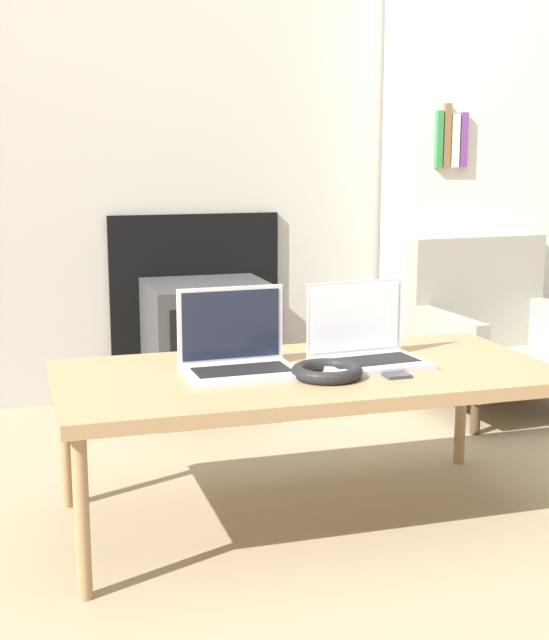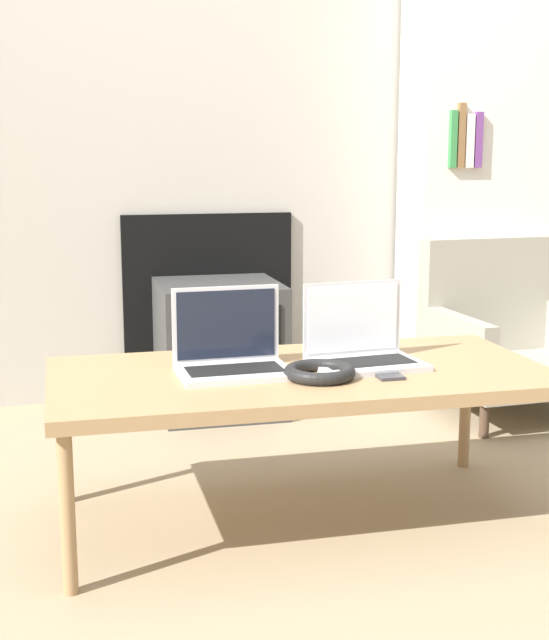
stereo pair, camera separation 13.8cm
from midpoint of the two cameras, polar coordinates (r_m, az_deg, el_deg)
name	(u,v)px [view 2 (the right image)]	position (r m, az deg, el deg)	size (l,w,h in m)	color
ground_plane	(341,580)	(2.25, 6.09, -16.22)	(14.00, 14.00, 0.00)	#998466
wall_back	(210,83)	(3.72, -3.04, 14.92)	(7.00, 0.08, 2.60)	#ADA89E
table	(301,381)	(2.44, 3.31, -3.95)	(1.35, 0.65, 0.43)	#9E7A51
laptop_left	(231,353)	(2.40, -1.14, -2.16)	(0.30, 0.22, 0.22)	silver
laptop_right	(361,346)	(2.50, 7.15, -1.69)	(0.32, 0.24, 0.22)	silver
headphones	(320,372)	(2.34, 4.60, -3.34)	(0.19, 0.19, 0.03)	black
phone	(385,374)	(2.40, 8.75, -3.42)	(0.07, 0.13, 0.01)	#333338
tv	(219,347)	(3.51, -2.43, -1.76)	(0.47, 0.47, 0.51)	#383838
armchair	(506,333)	(3.66, 15.63, -0.81)	(0.63, 0.59, 0.68)	gray
bookshelf	(493,187)	(3.92, 14.80, 8.21)	(0.74, 0.32, 1.73)	silver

